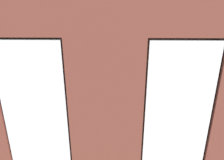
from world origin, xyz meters
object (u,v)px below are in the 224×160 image
at_px(candle_jar, 118,101).
at_px(potted_plant_near_tv, 25,102).
at_px(potted_plant_foreground_right, 48,67).
at_px(potted_plant_beside_window_right, 30,138).
at_px(coffee_table, 115,102).
at_px(couch_left, 199,105).
at_px(remote_black, 115,100).
at_px(tv_flatscreen, 19,79).
at_px(remote_gray, 126,98).
at_px(media_console, 22,97).
at_px(cup_ceramic, 109,98).
at_px(couch_by_window, 111,149).
at_px(table_plant_small, 102,100).
at_px(potted_plant_by_left_couch, 173,85).
at_px(potted_plant_mid_room_small, 138,91).

distance_m(candle_jar, potted_plant_near_tv, 2.60).
relative_size(potted_plant_foreground_right, potted_plant_beside_window_right, 1.11).
relative_size(coffee_table, potted_plant_near_tv, 1.12).
bearing_deg(couch_left, remote_black, -95.34).
relative_size(tv_flatscreen, potted_plant_foreground_right, 0.90).
distance_m(remote_gray, media_console, 3.41).
bearing_deg(cup_ceramic, couch_by_window, 92.81).
height_order(couch_left, candle_jar, couch_left).
distance_m(remote_black, media_console, 3.09).
relative_size(candle_jar, potted_plant_near_tv, 0.08).
height_order(remote_black, potted_plant_foreground_right, potted_plant_foreground_right).
height_order(couch_by_window, potted_plant_foreground_right, potted_plant_foreground_right).
bearing_deg(potted_plant_beside_window_right, couch_left, -152.61).
xyz_separation_m(candle_jar, media_console, (3.14, -0.61, -0.20)).
xyz_separation_m(table_plant_small, potted_plant_by_left_couch, (-2.48, -1.48, -0.09)).
distance_m(candle_jar, table_plant_small, 0.47).
bearing_deg(remote_gray, table_plant_small, -123.62).
bearing_deg(couch_by_window, candle_jar, -94.14).
bearing_deg(potted_plant_mid_room_small, potted_plant_by_left_couch, -159.46).
distance_m(couch_left, potted_plant_foreground_right, 5.76).
xyz_separation_m(potted_plant_near_tv, potted_plant_foreground_right, (0.26, -2.78, 0.21)).
height_order(media_console, potted_plant_foreground_right, potted_plant_foreground_right).
xyz_separation_m(table_plant_small, potted_plant_beside_window_right, (1.25, 2.07, 0.14)).
bearing_deg(media_console, tv_flatscreen, -90.00).
bearing_deg(remote_gray, coffee_table, -121.19).
bearing_deg(couch_by_window, potted_plant_foreground_right, -58.42).
bearing_deg(potted_plant_by_left_couch, candle_jar, 36.46).
distance_m(table_plant_small, remote_black, 0.41).
xyz_separation_m(candle_jar, potted_plant_beside_window_right, (1.72, 2.07, 0.19)).
xyz_separation_m(potted_plant_foreground_right, potted_plant_beside_window_right, (-1.12, 4.48, -0.15)).
bearing_deg(cup_ceramic, media_console, -7.23).
height_order(media_console, potted_plant_beside_window_right, potted_plant_beside_window_right).
bearing_deg(table_plant_small, media_console, -12.87).
height_order(potted_plant_near_tv, potted_plant_foreground_right, potted_plant_foreground_right).
height_order(potted_plant_foreground_right, potted_plant_beside_window_right, potted_plant_foreground_right).
bearing_deg(remote_black, candle_jar, 44.20).
distance_m(media_console, potted_plant_near_tv, 1.18).
bearing_deg(coffee_table, table_plant_small, 19.38).
height_order(cup_ceramic, potted_plant_mid_room_small, potted_plant_mid_room_small).
xyz_separation_m(remote_black, media_console, (3.04, -0.48, -0.16)).
xyz_separation_m(remote_black, potted_plant_by_left_couch, (-2.10, -1.35, -0.01)).
bearing_deg(candle_jar, potted_plant_by_left_couch, -143.54).
height_order(potted_plant_near_tv, potted_plant_by_left_couch, potted_plant_near_tv).
relative_size(cup_ceramic, media_console, 0.09).
height_order(potted_plant_foreground_right, potted_plant_mid_room_small, potted_plant_foreground_right).
distance_m(cup_ceramic, potted_plant_near_tv, 2.40).
relative_size(remote_gray, potted_plant_mid_room_small, 0.31).
height_order(potted_plant_mid_room_small, potted_plant_beside_window_right, potted_plant_beside_window_right).
bearing_deg(potted_plant_foreground_right, potted_plant_by_left_couch, 169.13).
distance_m(remote_black, tv_flatscreen, 3.12).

